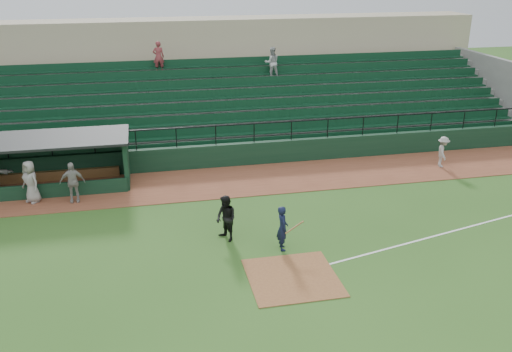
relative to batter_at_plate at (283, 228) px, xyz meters
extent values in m
plane|color=#2B541B|center=(-0.16, -1.03, -0.87)|extent=(90.00, 90.00, 0.00)
cube|color=brown|center=(-0.16, 6.97, -0.85)|extent=(40.00, 4.00, 0.03)
cube|color=brown|center=(-0.16, -2.03, -0.85)|extent=(3.00, 3.00, 0.03)
cube|color=white|center=(7.84, 0.17, -0.86)|extent=(17.49, 4.44, 0.01)
cube|color=black|center=(-0.16, 9.17, -0.27)|extent=(36.00, 0.35, 1.20)
cylinder|color=black|center=(-0.16, 9.17, 1.33)|extent=(36.00, 0.06, 0.06)
cube|color=slate|center=(-0.16, 14.07, 0.93)|extent=(36.00, 9.00, 3.60)
cube|color=#0E351E|center=(-0.16, 13.57, 1.38)|extent=(34.56, 8.00, 4.05)
cube|color=slate|center=(17.84, 14.12, 1.23)|extent=(0.35, 9.50, 4.20)
cube|color=tan|center=(-0.16, 20.57, 2.33)|extent=(38.00, 3.00, 6.40)
cube|color=slate|center=(-0.16, 18.57, 2.83)|extent=(36.00, 2.00, 0.20)
imported|color=#BBBBBB|center=(3.37, 15.87, 3.24)|extent=(0.93, 0.72, 1.91)
imported|color=maroon|center=(-3.52, 16.87, 3.67)|extent=(0.68, 0.45, 1.88)
cube|color=black|center=(-9.91, 9.37, 0.28)|extent=(8.50, 0.20, 2.30)
cube|color=black|center=(-5.66, 8.07, 0.28)|extent=(0.20, 2.60, 2.30)
cube|color=black|center=(-9.91, 8.07, 1.49)|extent=(8.90, 3.20, 0.12)
cube|color=olive|center=(-9.91, 8.97, -0.62)|extent=(7.65, 0.40, 0.50)
cube|color=black|center=(-9.91, 6.72, -0.52)|extent=(8.50, 0.12, 0.70)
imported|color=black|center=(0.00, 0.00, 0.00)|extent=(0.45, 0.65, 1.73)
cylinder|color=olive|center=(0.40, -0.20, 0.08)|extent=(0.79, 0.34, 0.35)
imported|color=black|center=(-1.92, 1.13, 0.04)|extent=(1.01, 1.10, 1.81)
imported|color=#9E9A94|center=(10.26, 6.71, -0.03)|extent=(0.91, 1.18, 1.61)
imported|color=#9C9792|center=(-7.98, 6.04, 0.08)|extent=(1.09, 0.47, 1.84)
imported|color=gray|center=(-9.76, 6.38, 0.12)|extent=(1.10, 1.09, 1.91)
camera|label=1|loc=(-4.70, -17.46, 9.18)|focal=38.52mm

